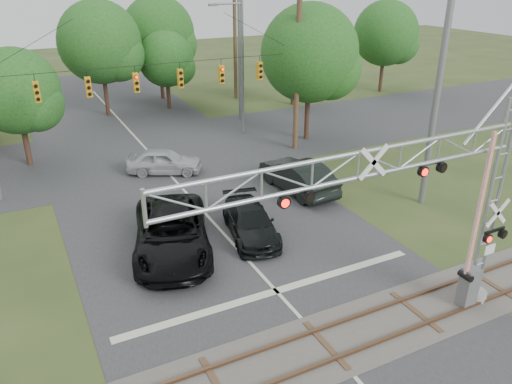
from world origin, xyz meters
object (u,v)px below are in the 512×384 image
crossing_gantry (417,202)px  car_dark (250,222)px  streetlight (240,62)px  pickup_black (172,233)px  traffic_signal_span (173,78)px  sedan_silver (164,161)px

crossing_gantry → car_dark: 9.59m
streetlight → pickup_black: bearing=-125.0°
crossing_gantry → traffic_signal_span: bearing=96.1°
traffic_signal_span → sedan_silver: size_ratio=4.20×
streetlight → car_dark: bearing=-113.5°
traffic_signal_span → pickup_black: size_ratio=2.75×
car_dark → streetlight: bearing=78.8°
traffic_signal_span → streetlight: bearing=36.8°
traffic_signal_span → sedan_silver: traffic_signal_span is taller
crossing_gantry → car_dark: crossing_gantry is taller
car_dark → sedan_silver: size_ratio=1.09×
crossing_gantry → streetlight: streetlight is taller
streetlight → sedan_silver: bearing=-145.5°
traffic_signal_span → streetlight: 8.38m
crossing_gantry → sedan_silver: (-3.00, 18.04, -4.18)m
sedan_silver → traffic_signal_span: bearing=-46.8°
traffic_signal_span → sedan_silver: bearing=-162.9°
traffic_signal_span → streetlight: traffic_signal_span is taller
pickup_black → streetlight: streetlight is taller
sedan_silver → car_dark: bearing=-146.6°
crossing_gantry → streetlight: 23.85m
traffic_signal_span → pickup_black: traffic_signal_span is taller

